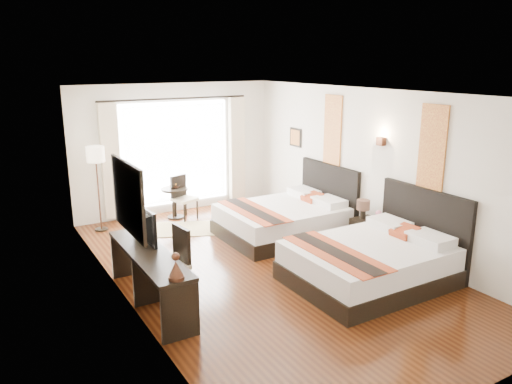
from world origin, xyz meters
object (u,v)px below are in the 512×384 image
nightstand (368,234)px  vase (378,222)px  bed_far (286,218)px  side_table (175,203)px  console_desk (150,278)px  table_lamp (363,206)px  desk_chair (171,276)px  bed_near (373,260)px  television (138,225)px  floor_lamp (96,160)px  window_chair (184,206)px  fruit_bowl (174,187)px

nightstand → vase: size_ratio=4.60×
bed_far → side_table: bed_far is taller
console_desk → side_table: size_ratio=3.38×
table_lamp → desk_chair: (-3.67, -0.12, -0.45)m
bed_near → bed_far: bearing=89.3°
console_desk → television: 0.79m
desk_chair → bed_near: bearing=151.6°
bed_far → side_table: size_ratio=3.49×
console_desk → floor_lamp: bearing=87.2°
bed_near → floor_lamp: bearing=123.4°
nightstand → floor_lamp: (-3.85, 3.44, 1.15)m
window_chair → nightstand: bearing=13.9°
floor_lamp → window_chair: bearing=-4.7°
nightstand → floor_lamp: bearing=138.2°
side_table → window_chair: size_ratio=0.71×
table_lamp → vase: (0.04, -0.35, -0.19)m
desk_chair → side_table: desk_chair is taller
nightstand → fruit_bowl: size_ratio=2.44×
bed_near → side_table: bearing=107.2°
vase → fruit_bowl: (-2.29, 3.67, 0.12)m
bed_far → nightstand: bearing=-57.6°
table_lamp → television: 4.00m
television → floor_lamp: size_ratio=0.52×
nightstand → floor_lamp: floor_lamp is taller
table_lamp → console_desk: bearing=-177.5°
floor_lamp → table_lamp: bearing=-40.7°
window_chair → table_lamp: bearing=14.8°
vase → floor_lamp: 5.38m
fruit_bowl → window_chair: size_ratio=0.25×
bed_near → nightstand: (0.89, 1.05, -0.07)m
vase → fruit_bowl: fruit_bowl is taller
vase → floor_lamp: (-3.86, 3.64, 0.86)m
bed_far → desk_chair: bearing=-155.0°
bed_near → desk_chair: bearing=159.0°
bed_near → window_chair: bed_near is taller
nightstand → console_desk: 4.02m
television → fruit_bowl: size_ratio=3.83×
side_table → fruit_bowl: bearing=67.4°
nightstand → side_table: bearing=123.5°
console_desk → window_chair: (1.89, 3.32, -0.10)m
fruit_bowl → nightstand: bearing=-56.8°
bed_near → window_chair: size_ratio=2.54×
bed_near → television: 3.52m
table_lamp → side_table: size_ratio=0.57×
bed_far → window_chair: 2.33m
desk_chair → side_table: bearing=-119.9°
table_lamp → console_desk: size_ratio=0.17×
side_table → bed_far: bearing=-55.9°
bed_near → vase: bearing=43.3°
television → vase: bearing=-101.3°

